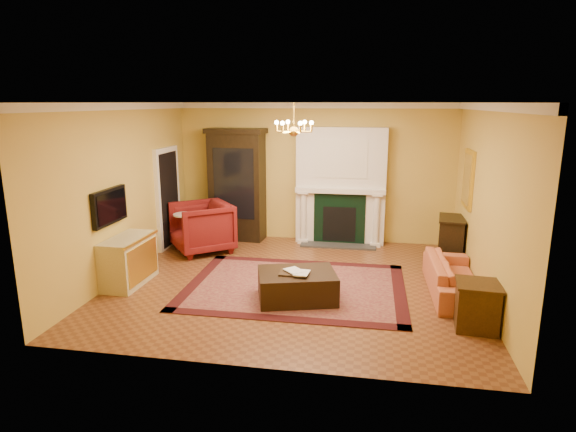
% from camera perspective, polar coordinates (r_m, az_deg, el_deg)
% --- Properties ---
extents(floor, '(6.00, 5.50, 0.02)m').
position_cam_1_polar(floor, '(8.31, 0.65, -7.94)').
color(floor, brown).
rests_on(floor, ground).
extents(ceiling, '(6.00, 5.50, 0.02)m').
position_cam_1_polar(ceiling, '(7.74, 0.71, 13.37)').
color(ceiling, silver).
rests_on(ceiling, wall_back).
extents(wall_back, '(6.00, 0.02, 3.00)m').
position_cam_1_polar(wall_back, '(10.58, 3.11, 5.14)').
color(wall_back, gold).
rests_on(wall_back, floor).
extents(wall_front, '(6.00, 0.02, 3.00)m').
position_cam_1_polar(wall_front, '(5.26, -4.21, -3.33)').
color(wall_front, gold).
rests_on(wall_front, floor).
extents(wall_left, '(0.02, 5.50, 3.00)m').
position_cam_1_polar(wall_left, '(8.88, -18.90, 2.85)').
color(wall_left, gold).
rests_on(wall_left, floor).
extents(wall_right, '(0.02, 5.50, 3.00)m').
position_cam_1_polar(wall_right, '(7.98, 22.53, 1.44)').
color(wall_right, gold).
rests_on(wall_right, floor).
extents(fireplace, '(1.90, 0.70, 2.50)m').
position_cam_1_polar(fireplace, '(10.39, 6.25, 3.23)').
color(fireplace, silver).
rests_on(fireplace, wall_back).
extents(crown_molding, '(6.00, 5.50, 0.12)m').
position_cam_1_polar(crown_molding, '(8.69, 1.75, 12.90)').
color(crown_molding, silver).
rests_on(crown_molding, ceiling).
extents(doorway, '(0.08, 1.05, 2.10)m').
position_cam_1_polar(doorway, '(10.43, -14.00, 2.11)').
color(doorway, white).
rests_on(doorway, wall_left).
extents(tv_panel, '(0.09, 0.95, 0.58)m').
position_cam_1_polar(tv_panel, '(8.36, -20.39, 1.08)').
color(tv_panel, black).
rests_on(tv_panel, wall_left).
extents(gilt_mirror, '(0.06, 0.76, 1.05)m').
position_cam_1_polar(gilt_mirror, '(9.30, 20.56, 4.11)').
color(gilt_mirror, yellow).
rests_on(gilt_mirror, wall_right).
extents(chandelier, '(0.63, 0.55, 0.53)m').
position_cam_1_polar(chandelier, '(7.75, 0.70, 10.40)').
color(chandelier, gold).
rests_on(chandelier, ceiling).
extents(oriental_rug, '(3.62, 2.72, 0.01)m').
position_cam_1_polar(oriental_rug, '(8.12, 0.87, -8.34)').
color(oriental_rug, '#4C101E').
rests_on(oriental_rug, floor).
extents(china_cabinet, '(1.21, 0.61, 2.35)m').
position_cam_1_polar(china_cabinet, '(10.70, -6.04, 3.42)').
color(china_cabinet, black).
rests_on(china_cabinet, floor).
extents(wingback_armchair, '(1.48, 1.49, 1.13)m').
position_cam_1_polar(wingback_armchair, '(9.98, -10.19, -1.04)').
color(wingback_armchair, maroon).
rests_on(wingback_armchair, floor).
extents(pedestal_table, '(0.44, 0.44, 0.78)m').
position_cam_1_polar(pedestal_table, '(10.13, -12.13, -1.55)').
color(pedestal_table, black).
rests_on(pedestal_table, floor).
extents(commode, '(0.53, 1.10, 0.81)m').
position_cam_1_polar(commode, '(8.55, -18.38, -5.05)').
color(commode, beige).
rests_on(commode, floor).
extents(coral_sofa, '(0.60, 1.94, 0.75)m').
position_cam_1_polar(coral_sofa, '(8.16, 19.16, -6.22)').
color(coral_sofa, '#B9603A').
rests_on(coral_sofa, floor).
extents(end_table, '(0.58, 0.58, 0.62)m').
position_cam_1_polar(end_table, '(7.09, 21.48, -9.99)').
color(end_table, '#3B2310').
rests_on(end_table, floor).
extents(console_table, '(0.54, 0.82, 0.85)m').
position_cam_1_polar(console_table, '(9.69, 18.70, -2.81)').
color(console_table, black).
rests_on(console_table, floor).
extents(leather_ottoman, '(1.36, 1.14, 0.44)m').
position_cam_1_polar(leather_ottoman, '(7.53, 1.07, -8.24)').
color(leather_ottoman, black).
rests_on(leather_ottoman, oriental_rug).
extents(ottoman_tray, '(0.42, 0.33, 0.03)m').
position_cam_1_polar(ottoman_tray, '(7.39, 0.59, -6.75)').
color(ottoman_tray, black).
rests_on(ottoman_tray, leather_ottoman).
extents(book_a, '(0.18, 0.17, 0.30)m').
position_cam_1_polar(book_a, '(7.29, 0.00, -5.69)').
color(book_a, gray).
rests_on(book_a, ottoman_tray).
extents(book_b, '(0.22, 0.04, 0.29)m').
position_cam_1_polar(book_b, '(7.29, 0.83, -5.71)').
color(book_b, gray).
rests_on(book_b, ottoman_tray).
extents(topiary_left, '(0.16, 0.16, 0.44)m').
position_cam_1_polar(topiary_left, '(10.39, 1.91, 4.83)').
color(topiary_left, gray).
rests_on(topiary_left, fireplace).
extents(topiary_right, '(0.17, 0.17, 0.44)m').
position_cam_1_polar(topiary_right, '(10.28, 10.38, 4.56)').
color(topiary_right, gray).
rests_on(topiary_right, fireplace).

